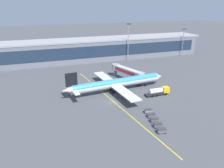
% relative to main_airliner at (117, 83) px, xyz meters
% --- Properties ---
extents(ground_plane, '(700.00, 700.00, 0.00)m').
position_rel_main_airliner_xyz_m(ground_plane, '(-5.95, -10.15, -3.89)').
color(ground_plane, '#47494F').
extents(apron_lead_in_line, '(9.46, 79.51, 0.01)m').
position_rel_main_airliner_xyz_m(apron_lead_in_line, '(-5.14, -8.15, -3.89)').
color(apron_lead_in_line, yellow).
rests_on(apron_lead_in_line, ground_plane).
extents(terminal_building, '(223.52, 20.23, 14.32)m').
position_rel_main_airliner_xyz_m(terminal_building, '(-25.79, 60.78, 3.29)').
color(terminal_building, slate).
rests_on(terminal_building, ground_plane).
extents(main_airliner, '(48.51, 38.88, 11.18)m').
position_rel_main_airliner_xyz_m(main_airliner, '(0.00, 0.00, 0.00)').
color(main_airliner, silver).
rests_on(main_airliner, ground_plane).
extents(jet_bridge, '(9.60, 21.47, 6.59)m').
position_rel_main_airliner_xyz_m(jet_bridge, '(9.81, 12.38, 1.01)').
color(jet_bridge, '#B2B7BC').
rests_on(jet_bridge, ground_plane).
extents(fuel_tanker, '(10.80, 2.74, 3.25)m').
position_rel_main_airliner_xyz_m(fuel_tanker, '(15.40, -10.03, -2.14)').
color(fuel_tanker, '#232326').
rests_on(fuel_tanker, ground_plane).
extents(baggage_cart_0, '(2.90, 2.06, 1.48)m').
position_rel_main_airliner_xyz_m(baggage_cart_0, '(0.97, -35.51, -3.11)').
color(baggage_cart_0, '#595B60').
rests_on(baggage_cart_0, ground_plane).
extents(baggage_cart_1, '(2.90, 2.06, 1.48)m').
position_rel_main_airliner_xyz_m(baggage_cart_1, '(1.58, -32.37, -3.11)').
color(baggage_cart_1, '#595B60').
rests_on(baggage_cart_1, ground_plane).
extents(baggage_cart_2, '(2.90, 2.06, 1.48)m').
position_rel_main_airliner_xyz_m(baggage_cart_2, '(2.19, -29.22, -3.11)').
color(baggage_cart_2, '#595B60').
rests_on(baggage_cart_2, ground_plane).
extents(baggage_cart_3, '(2.90, 2.06, 1.48)m').
position_rel_main_airliner_xyz_m(baggage_cart_3, '(2.80, -26.08, -3.11)').
color(baggage_cart_3, '#595B60').
rests_on(baggage_cart_3, ground_plane).
extents(baggage_cart_4, '(2.90, 2.06, 1.48)m').
position_rel_main_airliner_xyz_m(baggage_cart_4, '(3.41, -22.94, -3.11)').
color(baggage_cart_4, gray).
rests_on(baggage_cart_4, ground_plane).
extents(apron_light_mast_0, '(2.80, 0.50, 24.74)m').
position_rel_main_airliner_xyz_m(apron_light_mast_0, '(26.92, 48.82, 10.49)').
color(apron_light_mast_0, gray).
rests_on(apron_light_mast_0, ground_plane).
extents(apron_light_mast_1, '(2.80, 0.50, 19.82)m').
position_rel_main_airliner_xyz_m(apron_light_mast_1, '(70.75, 48.82, 7.93)').
color(apron_light_mast_1, gray).
rests_on(apron_light_mast_1, ground_plane).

